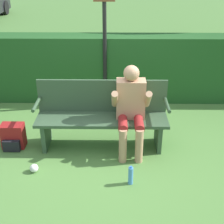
% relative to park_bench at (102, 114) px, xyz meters
% --- Properties ---
extents(ground_plane, '(40.00, 40.00, 0.00)m').
position_rel_park_bench_xyz_m(ground_plane, '(0.00, -0.08, -0.50)').
color(ground_plane, '#4C7A38').
extents(hedge_back, '(12.00, 0.50, 1.27)m').
position_rel_park_bench_xyz_m(hedge_back, '(0.00, 1.67, 0.13)').
color(hedge_back, '#1E4C1E').
rests_on(hedge_back, ground).
extents(park_bench, '(1.92, 0.49, 0.99)m').
position_rel_park_bench_xyz_m(park_bench, '(0.00, 0.00, 0.00)').
color(park_bench, '#334C33').
rests_on(park_bench, ground).
extents(person_seated, '(0.54, 0.61, 1.27)m').
position_rel_park_bench_xyz_m(person_seated, '(0.42, -0.13, 0.21)').
color(person_seated, tan).
rests_on(person_seated, ground).
extents(backpack, '(0.33, 0.27, 0.38)m').
position_rel_park_bench_xyz_m(backpack, '(-1.33, -0.12, -0.32)').
color(backpack, maroon).
rests_on(backpack, ground).
extents(water_bottle, '(0.06, 0.06, 0.27)m').
position_rel_park_bench_xyz_m(water_bottle, '(0.40, -0.95, -0.37)').
color(water_bottle, '#4C8CCC').
rests_on(water_bottle, ground).
extents(signpost, '(0.37, 0.09, 2.24)m').
position_rel_park_bench_xyz_m(signpost, '(-0.00, 1.40, 0.79)').
color(signpost, black).
rests_on(signpost, ground).
extents(litter_crumple, '(0.11, 0.11, 0.11)m').
position_rel_park_bench_xyz_m(litter_crumple, '(-0.89, -0.72, -0.44)').
color(litter_crumple, silver).
rests_on(litter_crumple, ground).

